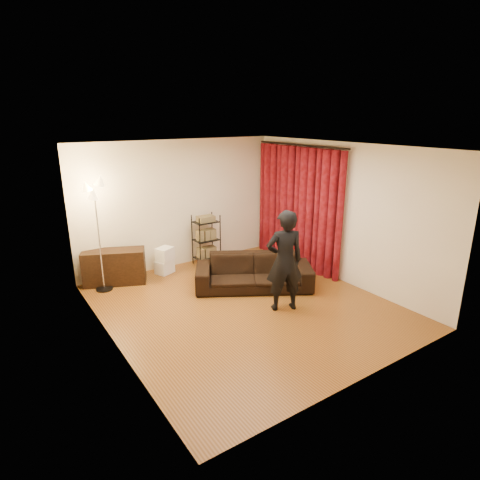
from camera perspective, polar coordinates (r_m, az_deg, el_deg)
floor at (r=7.07m, az=0.69°, el=-9.29°), size 5.00×5.00×0.00m
ceiling at (r=6.34m, az=0.78°, el=13.10°), size 5.00×5.00×0.00m
wall_back at (r=8.69m, az=-8.70°, el=5.07°), size 5.00×0.00×5.00m
wall_front at (r=4.85m, az=17.83°, el=-5.59°), size 5.00×0.00×5.00m
wall_left at (r=5.67m, az=-18.35°, el=-2.29°), size 0.00×5.00×5.00m
wall_right at (r=8.03m, az=14.10°, el=3.73°), size 0.00×5.00×5.00m
curtain_rod at (r=8.56m, az=8.57°, el=13.22°), size 0.04×2.65×0.04m
curtain at (r=8.74m, az=8.09°, el=4.66°), size 0.22×2.65×2.55m
sofa at (r=7.63m, az=1.96°, el=-4.60°), size 2.30×1.85×0.64m
person at (r=6.67m, az=6.34°, el=-2.97°), size 0.74×0.62×1.73m
media_cabinet at (r=8.20m, az=-17.43°, el=-3.67°), size 1.24×0.87×0.68m
storage_boxes at (r=8.48m, az=-10.66°, el=-2.87°), size 0.42×0.39×0.57m
wire_shelf at (r=8.81m, az=-4.82°, el=0.03°), size 0.59×0.49×1.11m
floor_lamp at (r=7.74m, az=-19.43°, el=0.35°), size 0.42×0.42×2.07m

